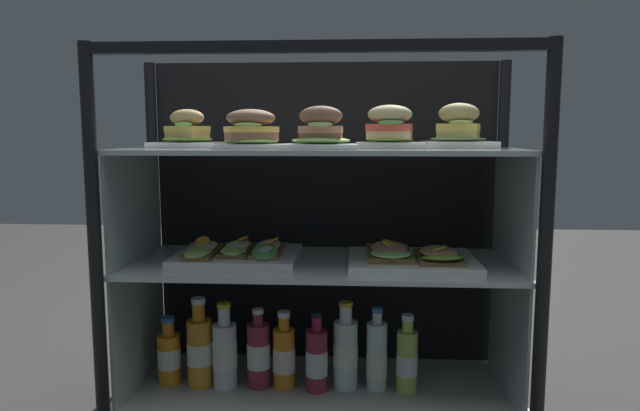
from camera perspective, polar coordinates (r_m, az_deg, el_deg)
ground_plane at (r=1.73m, az=0.00°, el=-19.08°), size 6.00×6.00×0.02m
case_base_deck at (r=1.72m, az=0.00°, el=-18.16°), size 1.11×0.45×0.04m
case_frame at (r=1.69m, az=0.26°, el=-0.67°), size 1.11×0.45×0.97m
riser_lower_tier at (r=1.64m, az=0.00°, el=-11.97°), size 1.04×0.39×0.35m
shelf_lower_glass at (r=1.59m, az=0.00°, el=-5.79°), size 1.06×0.41×0.01m
riser_upper_tier at (r=1.56m, az=0.00°, el=-0.23°), size 1.04×0.39×0.30m
shelf_upper_glass at (r=1.55m, az=0.00°, el=5.47°), size 1.06×0.41×0.01m
plated_roll_sandwich_left_of_center at (r=1.65m, az=-13.04°, el=6.92°), size 0.18×0.18×0.11m
plated_roll_sandwich_near_left_corner at (r=1.53m, az=-6.86°, el=7.24°), size 0.17×0.17×0.10m
plated_roll_sandwich_mid_left at (r=1.50m, az=0.09°, el=7.10°), size 0.19×0.19×0.11m
plated_roll_sandwich_center at (r=1.57m, az=6.92°, el=7.37°), size 0.18×0.18×0.12m
plated_roll_sandwich_near_right_corner at (r=1.62m, az=13.57°, el=7.13°), size 0.19×0.19×0.12m
open_sandwich_tray_near_left_corner at (r=1.63m, az=-8.20°, el=-4.64°), size 0.34×0.28×0.07m
open_sandwich_tray_far_right at (r=1.57m, az=9.09°, el=-5.05°), size 0.34×0.28×0.06m
juice_bottle_front_right_end at (r=1.75m, az=-14.75°, el=-14.26°), size 0.07×0.07×0.20m
juice_bottle_back_left at (r=1.71m, az=-11.86°, el=-13.86°), size 0.07×0.07×0.26m
juice_bottle_front_fourth at (r=1.69m, az=-9.43°, el=-14.22°), size 0.07×0.07×0.24m
juice_bottle_tucked_behind at (r=1.68m, az=-6.13°, el=-14.45°), size 0.06×0.06×0.23m
juice_bottle_back_center at (r=1.67m, az=-3.58°, el=-14.73°), size 0.06×0.06×0.22m
juice_bottle_front_left_end at (r=1.65m, az=-0.34°, el=-15.01°), size 0.06×0.06×0.22m
juice_bottle_near_post at (r=1.67m, az=2.55°, el=-14.31°), size 0.07×0.07×0.25m
juice_bottle_front_second at (r=1.67m, az=5.65°, el=-14.74°), size 0.06×0.06×0.23m
juice_bottle_front_middle at (r=1.66m, az=8.63°, el=-14.92°), size 0.06×0.06×0.22m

